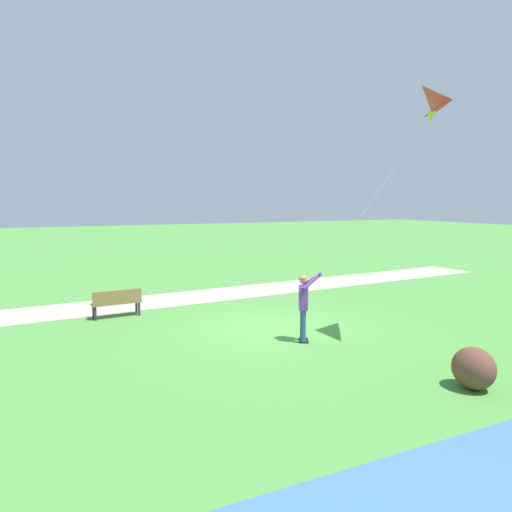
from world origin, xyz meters
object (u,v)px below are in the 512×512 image
object	(u,v)px
flying_kite	(422,104)
park_bench_near_walkway	(117,301)
person_kite_flyer	(304,302)
lakeside_shrub	(474,368)

from	to	relation	value
flying_kite	park_bench_near_walkway	size ratio (longest dim) A/B	3.00
person_kite_flyer	flying_kite	world-z (taller)	flying_kite
person_kite_flyer	flying_kite	xyz separation A→B (m)	(-1.32, -2.45, 4.89)
person_kite_flyer	lakeside_shrub	distance (m)	4.32
person_kite_flyer	park_bench_near_walkway	xyz separation A→B (m)	(4.72, 3.92, -0.54)
flying_kite	lakeside_shrub	distance (m)	6.27
person_kite_flyer	lakeside_shrub	xyz separation A→B (m)	(-4.05, -1.35, -0.64)
park_bench_near_walkway	flying_kite	bearing A→B (deg)	-133.43
park_bench_near_walkway	lakeside_shrub	bearing A→B (deg)	-149.00
flying_kite	park_bench_near_walkway	bearing A→B (deg)	46.57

